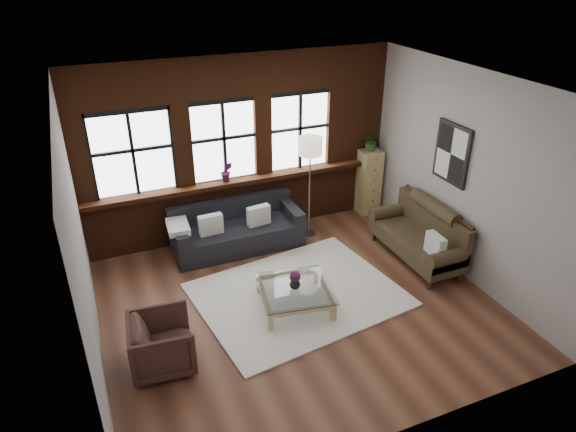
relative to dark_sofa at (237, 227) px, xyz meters
name	(u,v)px	position (x,y,z in m)	size (l,w,h in m)	color
floor	(298,303)	(0.31, -1.90, -0.40)	(5.50, 5.50, 0.00)	#573020
ceiling	(300,86)	(0.31, -1.90, 2.80)	(5.50, 5.50, 0.00)	white
wall_back	(240,147)	(0.31, 0.60, 1.20)	(5.50, 5.50, 0.00)	#A8A19C
wall_front	(407,317)	(0.31, -4.40, 1.20)	(5.50, 5.50, 0.00)	#A8A19C
wall_left	(80,248)	(-2.44, -1.90, 1.20)	(5.00, 5.00, 0.00)	#A8A19C
wall_right	(464,175)	(3.06, -1.90, 1.20)	(5.00, 5.00, 0.00)	#A8A19C
brick_backwall	(241,148)	(0.31, 0.54, 1.20)	(5.50, 0.12, 3.20)	#4F2512
sill_ledge	(244,180)	(0.31, 0.45, 0.64)	(5.50, 0.30, 0.08)	#4F2512
window_left	(133,154)	(-1.49, 0.55, 1.35)	(1.38, 0.10, 1.50)	black
window_mid	(224,142)	(0.01, 0.55, 1.35)	(1.38, 0.10, 1.50)	black
window_right	(299,132)	(1.41, 0.55, 1.35)	(1.38, 0.10, 1.50)	black
wall_poster	(452,154)	(3.03, -1.60, 1.45)	(0.05, 0.74, 0.94)	black
shag_rug	(298,295)	(0.40, -1.72, -0.39)	(2.91, 2.28, 0.03)	white
dark_sofa	(237,227)	(0.00, 0.00, 0.00)	(2.22, 0.90, 0.80)	black
pillow_a	(211,225)	(-0.47, -0.10, 0.19)	(0.40, 0.14, 0.34)	silver
pillow_b	(259,215)	(0.37, -0.10, 0.19)	(0.40, 0.14, 0.34)	silver
vintage_settee	(417,233)	(2.61, -1.54, 0.10)	(0.83, 1.87, 1.00)	#372D19
pillow_settee	(435,245)	(2.53, -2.11, 0.21)	(0.14, 0.38, 0.34)	silver
armchair	(162,343)	(-1.73, -2.41, -0.05)	(0.75, 0.77, 0.71)	#402620
coffee_table	(295,298)	(0.24, -1.95, -0.24)	(1.01, 1.01, 0.34)	tan
vase	(295,283)	(0.24, -1.95, 0.01)	(0.16, 0.16, 0.16)	#B2B2B2
flowers	(295,277)	(0.24, -1.95, 0.13)	(0.16, 0.16, 0.16)	#511C42
drawer_chest	(368,182)	(2.79, 0.33, 0.24)	(0.39, 0.39, 1.28)	tan
potted_plant_top	(371,141)	(2.79, 0.33, 1.06)	(0.33, 0.29, 0.37)	#2D5923
floor_lamp	(310,184)	(1.32, -0.10, 0.61)	(0.40, 0.40, 2.01)	#A5A5A8
sill_plant	(227,172)	(-0.01, 0.42, 0.86)	(0.20, 0.16, 0.37)	#511C42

